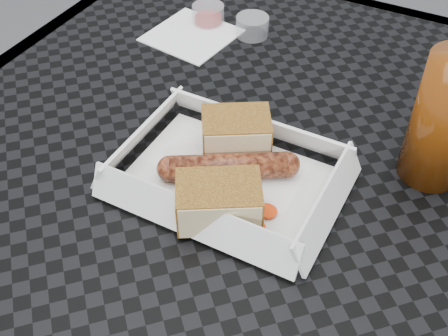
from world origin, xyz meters
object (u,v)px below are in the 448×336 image
object	(u,v)px
food_tray	(228,180)
bratwurst	(229,167)
patio_table	(249,173)
drink_glass	(445,120)

from	to	relation	value
food_tray	bratwurst	xyz separation A→B (m)	(-0.00, 0.00, 0.02)
bratwurst	patio_table	bearing A→B (deg)	99.37
patio_table	bratwurst	bearing A→B (deg)	-80.63
bratwurst	drink_glass	xyz separation A→B (m)	(0.20, 0.12, 0.06)
food_tray	bratwurst	distance (m)	0.02
food_tray	drink_glass	bearing A→B (deg)	31.79
food_tray	bratwurst	size ratio (longest dim) A/B	1.54
food_tray	bratwurst	bearing A→B (deg)	111.62
bratwurst	drink_glass	distance (m)	0.24
patio_table	drink_glass	bearing A→B (deg)	7.91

